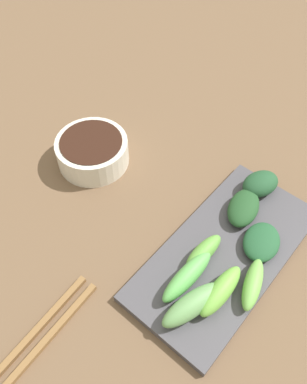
{
  "coord_description": "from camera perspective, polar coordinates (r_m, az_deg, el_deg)",
  "views": [
    {
      "loc": [
        0.22,
        -0.27,
        0.51
      ],
      "look_at": [
        -0.0,
        -0.0,
        0.05
      ],
      "focal_mm": 37.96,
      "sensor_mm": 36.0,
      "label": 1
    }
  ],
  "objects": [
    {
      "name": "broccoli_stalk_4",
      "position": [
        0.52,
        4.77,
        -11.69
      ],
      "size": [
        0.03,
        0.09,
        0.03
      ],
      "primitive_type": "ellipsoid",
      "rotation": [
        0.0,
        0.0,
        -0.04
      ],
      "color": "#5FB655",
      "rests_on": "serving_plate"
    },
    {
      "name": "broccoli_leafy_1",
      "position": [
        0.57,
        14.93,
        -6.79
      ],
      "size": [
        0.06,
        0.07,
        0.02
      ],
      "primitive_type": "ellipsoid",
      "rotation": [
        0.0,
        0.0,
        0.25
      ],
      "color": "#225431",
      "rests_on": "serving_plate"
    },
    {
      "name": "broccoli_stalk_7",
      "position": [
        0.53,
        13.76,
        -12.47
      ],
      "size": [
        0.05,
        0.08,
        0.02
      ],
      "primitive_type": "ellipsoid",
      "rotation": [
        0.0,
        0.0,
        0.34
      ],
      "color": "#71B74E",
      "rests_on": "serving_plate"
    },
    {
      "name": "broccoli_stalk_0",
      "position": [
        0.54,
        7.06,
        -8.32
      ],
      "size": [
        0.03,
        0.07,
        0.02
      ],
      "primitive_type": "ellipsoid",
      "rotation": [
        0.0,
        0.0,
        -0.07
      ],
      "color": "#63A942",
      "rests_on": "serving_plate"
    },
    {
      "name": "broccoli_stalk_2",
      "position": [
        0.52,
        9.41,
        -13.55
      ],
      "size": [
        0.03,
        0.08,
        0.03
      ],
      "primitive_type": "ellipsoid",
      "rotation": [
        0.0,
        0.0,
        0.02
      ],
      "color": "#72B945",
      "rests_on": "serving_plate"
    },
    {
      "name": "broccoli_stalk_3",
      "position": [
        0.51,
        5.45,
        -15.49
      ],
      "size": [
        0.05,
        0.09,
        0.03
      ],
      "primitive_type": "ellipsoid",
      "rotation": [
        0.0,
        0.0,
        -0.25
      ],
      "color": "#689F5B",
      "rests_on": "serving_plate"
    },
    {
      "name": "chopsticks",
      "position": [
        0.53,
        -17.89,
        -21.12
      ],
      "size": [
        0.04,
        0.23,
        0.01
      ],
      "rotation": [
        0.0,
        0.0,
        0.07
      ],
      "color": "olive",
      "rests_on": "tabletop"
    },
    {
      "name": "broccoli_leafy_6",
      "position": [
        0.62,
        14.78,
        1.14
      ],
      "size": [
        0.06,
        0.07,
        0.03
      ],
      "primitive_type": "ellipsoid",
      "rotation": [
        0.0,
        0.0,
        -0.34
      ],
      "color": "#224E2D",
      "rests_on": "serving_plate"
    },
    {
      "name": "broccoli_leafy_5",
      "position": [
        0.59,
        12.52,
        -2.17
      ],
      "size": [
        0.06,
        0.08,
        0.02
      ],
      "primitive_type": "ellipsoid",
      "rotation": [
        0.0,
        0.0,
        0.26
      ],
      "color": "#224B25",
      "rests_on": "serving_plate"
    },
    {
      "name": "tabletop",
      "position": [
        0.62,
        0.56,
        -2.3
      ],
      "size": [
        2.1,
        2.1,
        0.02
      ],
      "primitive_type": "cube",
      "color": "brown",
      "rests_on": "ground"
    },
    {
      "name": "sauce_bowl",
      "position": [
        0.65,
        -8.59,
        5.82
      ],
      "size": [
        0.11,
        0.11,
        0.04
      ],
      "color": "silver",
      "rests_on": "tabletop"
    },
    {
      "name": "serving_plate",
      "position": [
        0.56,
        9.98,
        -8.52
      ],
      "size": [
        0.14,
        0.29,
        0.01
      ],
      "primitive_type": "cube",
      "color": "#49474E",
      "rests_on": "tabletop"
    }
  ]
}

